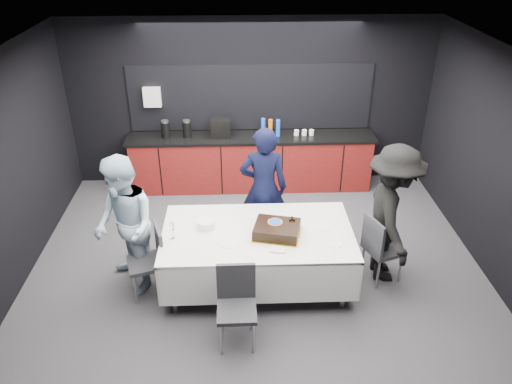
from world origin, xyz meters
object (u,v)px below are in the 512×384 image
Objects in this scene: cake_assembly at (277,230)px; champagne_flute at (172,227)px; chair_left at (151,256)px; chair_right at (379,245)px; plate_stack at (206,224)px; person_right at (391,215)px; person_center at (264,188)px; party_table at (258,241)px; person_left at (125,227)px; chair_near at (236,300)px.

cake_assembly is 2.95× the size of champagne_flute.
chair_left is 1.00× the size of chair_right.
person_right is at bearing -0.33° from plate_stack.
chair_right is 0.52× the size of person_center.
chair_left is (-0.28, -0.01, -0.40)m from champagne_flute.
party_table is 2.51× the size of chair_left.
party_table is 0.92m from person_center.
champagne_flute is at bearing 97.00° from person_right.
chair_left and chair_right have the same top height.
person_left is (-1.82, 0.07, 0.04)m from cake_assembly.
plate_stack is 2.18m from chair_right.
person_left is (-0.30, 0.11, 0.36)m from chair_left.
person_center reaches higher than chair_near.
chair_left is at bearing -177.41° from chair_right.
person_right reaches higher than person_center.
party_table is 1.30× the size of person_left.
plate_stack is 0.13× the size of person_left.
chair_right is at bearing 3.68° from cake_assembly.
chair_right is 0.41m from person_right.
champagne_flute is at bearing 42.78° from person_center.
chair_right is (2.54, 0.12, -0.40)m from champagne_flute.
champagne_flute is 0.24× the size of chair_left.
plate_stack is 0.46m from champagne_flute.
person_center is 1.72m from person_right.
cake_assembly is at bearing -12.52° from plate_stack.
cake_assembly is 0.37× the size of person_center.
person_left reaches higher than champagne_flute.
chair_near is 1.89m from person_center.
cake_assembly reaches higher than plate_stack.
chair_near is at bearing -105.77° from party_table.
person_right reaches higher than chair_right.
champagne_flute is at bearing -149.14° from plate_stack.
cake_assembly is 0.71× the size of chair_right.
person_right is at bearing 36.36° from chair_right.
person_right reaches higher than cake_assembly.
person_right reaches higher than plate_stack.
chair_right is 3.13m from person_left.
chair_near is at bearing -47.78° from champagne_flute.
plate_stack is 1.01× the size of champagne_flute.
person_left reaches higher than person_center.
person_center is at bearing 96.68° from cake_assembly.
chair_left is 2.98m from person_right.
plate_stack is 0.25× the size of chair_left.
cake_assembly is 2.91× the size of plate_stack.
plate_stack is (-0.86, 0.19, -0.02)m from cake_assembly.
person_center is at bearing 65.57° from person_right.
champagne_flute is 0.49m from chair_left.
party_table is 10.22× the size of plate_stack.
party_table is at bearing 5.22° from chair_left.
party_table is 0.32m from cake_assembly.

